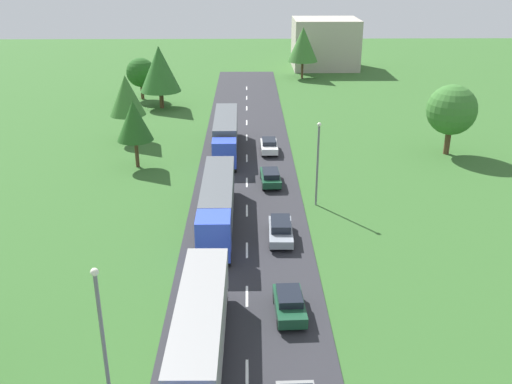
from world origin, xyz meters
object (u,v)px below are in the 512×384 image
at_px(truck_lead, 198,341).
at_px(truck_third, 226,132).
at_px(tree_maple, 303,44).
at_px(distant_building, 325,44).
at_px(truck_second, 217,202).
at_px(tree_pine, 126,96).
at_px(lamppost_second, 318,160).
at_px(tree_lime, 160,69).
at_px(tree_oak, 141,73).
at_px(tree_birch, 134,121).
at_px(car_fifth, 269,146).
at_px(car_second, 289,304).
at_px(lamppost_lead, 103,341).
at_px(car_fourth, 271,177).
at_px(tree_ash, 452,110).
at_px(car_third, 281,230).

xyz_separation_m(truck_lead, truck_third, (0.18, 36.72, 0.12)).
relative_size(tree_maple, distant_building, 0.72).
bearing_deg(truck_second, truck_lead, -90.44).
xyz_separation_m(truck_lead, tree_pine, (-11.33, 40.75, 3.37)).
height_order(truck_second, lamppost_second, lamppost_second).
bearing_deg(tree_pine, tree_lime, 84.12).
relative_size(lamppost_second, distant_building, 0.62).
relative_size(tree_oak, tree_lime, 0.71).
distance_m(lamppost_second, tree_birch, 20.17).
xyz_separation_m(truck_lead, car_fifth, (4.99, 36.14, -1.25)).
relative_size(car_fifth, tree_pine, 0.53).
bearing_deg(car_second, lamppost_second, 78.07).
relative_size(tree_birch, tree_lime, 0.80).
distance_m(truck_second, lamppost_lead, 21.67).
distance_m(truck_lead, car_fifth, 36.50).
bearing_deg(car_fifth, truck_third, 173.04).
distance_m(tree_maple, tree_pine, 43.69).
height_order(car_fourth, car_fifth, car_fifth).
xyz_separation_m(truck_lead, tree_maple, (12.40, 77.43, 3.82)).
bearing_deg(tree_ash, tree_oak, 145.20).
bearing_deg(car_third, distant_building, 80.19).
height_order(truck_third, lamppost_lead, lamppost_lead).
height_order(truck_second, car_second, truck_second).
distance_m(car_fifth, tree_pine, 17.58).
bearing_deg(lamppost_lead, truck_second, 79.36).
distance_m(car_second, car_fourth, 21.41).
distance_m(truck_lead, tree_maple, 78.51).
bearing_deg(tree_ash, truck_lead, -124.79).
bearing_deg(car_fifth, tree_oak, 125.50).
relative_size(truck_lead, car_third, 3.27).
relative_size(car_fifth, tree_ash, 0.54).
bearing_deg(lamppost_second, truck_second, -154.85).
bearing_deg(truck_third, lamppost_lead, -95.72).
relative_size(tree_maple, tree_lime, 1.01).
xyz_separation_m(car_second, tree_lime, (-14.82, 51.26, 4.76)).
bearing_deg(lamppost_second, truck_third, 119.49).
bearing_deg(tree_pine, distant_building, 58.16).
height_order(tree_maple, tree_ash, tree_maple).
bearing_deg(tree_lime, car_third, -70.21).
height_order(car_third, tree_birch, tree_birch).
relative_size(tree_maple, tree_pine, 1.13).
distance_m(truck_second, tree_oak, 46.19).
bearing_deg(truck_second, tree_pine, 116.58).
relative_size(car_fourth, tree_ash, 0.57).
bearing_deg(car_fourth, truck_third, 114.46).
relative_size(tree_ash, tree_lime, 0.88).
relative_size(truck_second, tree_maple, 1.64).
bearing_deg(truck_second, car_third, -27.72).
xyz_separation_m(truck_lead, car_second, (5.10, 5.18, -1.24)).
distance_m(lamppost_lead, tree_birch, 35.53).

